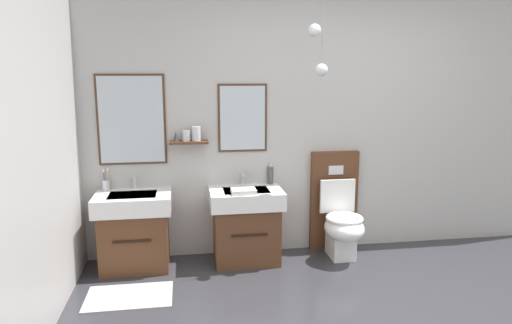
{
  "coord_description": "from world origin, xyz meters",
  "views": [
    {
      "loc": [
        -1.45,
        -2.49,
        1.77
      ],
      "look_at": [
        -0.8,
        1.64,
        0.96
      ],
      "focal_mm": 32.46,
      "sensor_mm": 36.0,
      "label": 1
    }
  ],
  "objects_px": {
    "toothbrush_cup": "(106,184)",
    "soap_dispenser": "(270,175)",
    "toilet": "(339,217)",
    "vanity_sink_left": "(135,229)",
    "vanity_sink_right": "(246,223)",
    "folded_hand_towel": "(244,191)"
  },
  "relations": [
    {
      "from": "toothbrush_cup",
      "to": "soap_dispenser",
      "type": "bearing_deg",
      "value": 0.37
    },
    {
      "from": "toothbrush_cup",
      "to": "soap_dispenser",
      "type": "distance_m",
      "value": 1.55
    },
    {
      "from": "toilet",
      "to": "toothbrush_cup",
      "type": "relative_size",
      "value": 4.85
    },
    {
      "from": "toothbrush_cup",
      "to": "toilet",
      "type": "bearing_deg",
      "value": -4.18
    },
    {
      "from": "vanity_sink_left",
      "to": "vanity_sink_right",
      "type": "distance_m",
      "value": 1.02
    },
    {
      "from": "vanity_sink_right",
      "to": "toothbrush_cup",
      "type": "height_order",
      "value": "toothbrush_cup"
    },
    {
      "from": "folded_hand_towel",
      "to": "vanity_sink_left",
      "type": "bearing_deg",
      "value": 171.09
    },
    {
      "from": "vanity_sink_right",
      "to": "folded_hand_towel",
      "type": "height_order",
      "value": "folded_hand_towel"
    },
    {
      "from": "toilet",
      "to": "vanity_sink_left",
      "type": "bearing_deg",
      "value": -179.57
    },
    {
      "from": "toilet",
      "to": "soap_dispenser",
      "type": "relative_size",
      "value": 4.93
    },
    {
      "from": "vanity_sink_left",
      "to": "toothbrush_cup",
      "type": "relative_size",
      "value": 3.38
    },
    {
      "from": "vanity_sink_right",
      "to": "toilet",
      "type": "xyz_separation_m",
      "value": [
        0.92,
        0.01,
        0.01
      ]
    },
    {
      "from": "soap_dispenser",
      "to": "vanity_sink_left",
      "type": "bearing_deg",
      "value": -171.83
    },
    {
      "from": "toilet",
      "to": "toothbrush_cup",
      "type": "distance_m",
      "value": 2.24
    },
    {
      "from": "soap_dispenser",
      "to": "toothbrush_cup",
      "type": "bearing_deg",
      "value": -179.63
    },
    {
      "from": "vanity_sink_right",
      "to": "folded_hand_towel",
      "type": "bearing_deg",
      "value": -104.53
    },
    {
      "from": "vanity_sink_right",
      "to": "toothbrush_cup",
      "type": "relative_size",
      "value": 3.38
    },
    {
      "from": "vanity_sink_left",
      "to": "vanity_sink_right",
      "type": "bearing_deg",
      "value": 0.0
    },
    {
      "from": "vanity_sink_right",
      "to": "soap_dispenser",
      "type": "height_order",
      "value": "soap_dispenser"
    },
    {
      "from": "soap_dispenser",
      "to": "folded_hand_towel",
      "type": "height_order",
      "value": "soap_dispenser"
    },
    {
      "from": "soap_dispenser",
      "to": "folded_hand_towel",
      "type": "bearing_deg",
      "value": -132.15
    },
    {
      "from": "folded_hand_towel",
      "to": "vanity_sink_right",
      "type": "bearing_deg",
      "value": 75.47
    }
  ]
}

